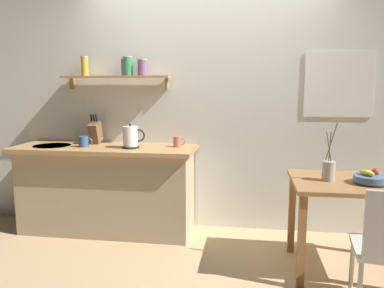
# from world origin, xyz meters

# --- Properties ---
(ground_plane) EXTENTS (14.00, 14.00, 0.00)m
(ground_plane) POSITION_xyz_m (0.00, 0.00, 0.00)
(ground_plane) COLOR tan
(back_wall) EXTENTS (6.80, 0.11, 2.70)m
(back_wall) POSITION_xyz_m (0.20, 0.65, 1.35)
(back_wall) COLOR silver
(back_wall) RESTS_ON ground_plane
(kitchen_counter) EXTENTS (1.83, 0.63, 0.90)m
(kitchen_counter) POSITION_xyz_m (-1.00, 0.32, 0.45)
(kitchen_counter) COLOR tan
(kitchen_counter) RESTS_ON ground_plane
(wall_shelf) EXTENTS (1.14, 0.20, 0.33)m
(wall_shelf) POSITION_xyz_m (-0.88, 0.49, 1.65)
(wall_shelf) COLOR tan
(dining_table) EXTENTS (1.01, 0.74, 0.76)m
(dining_table) POSITION_xyz_m (1.29, -0.23, 0.64)
(dining_table) COLOR #9E6B3D
(dining_table) RESTS_ON ground_plane
(fruit_bowl) EXTENTS (0.26, 0.26, 0.11)m
(fruit_bowl) POSITION_xyz_m (1.37, -0.29, 0.80)
(fruit_bowl) COLOR #51759E
(fruit_bowl) RESTS_ON dining_table
(twig_vase) EXTENTS (0.10, 0.10, 0.46)m
(twig_vase) POSITION_xyz_m (1.06, -0.25, 0.84)
(twig_vase) COLOR #B7B2A8
(twig_vase) RESTS_ON dining_table
(electric_kettle) EXTENTS (0.26, 0.17, 0.24)m
(electric_kettle) POSITION_xyz_m (-0.71, 0.25, 1.00)
(electric_kettle) COLOR black
(electric_kettle) RESTS_ON kitchen_counter
(knife_block) EXTENTS (0.10, 0.19, 0.31)m
(knife_block) POSITION_xyz_m (-1.15, 0.45, 1.02)
(knife_block) COLOR brown
(knife_block) RESTS_ON kitchen_counter
(coffee_mug_by_sink) EXTENTS (0.14, 0.09, 0.11)m
(coffee_mug_by_sink) POSITION_xyz_m (-1.19, 0.25, 0.95)
(coffee_mug_by_sink) COLOR #3D5B89
(coffee_mug_by_sink) RESTS_ON kitchen_counter
(coffee_mug_spare) EXTENTS (0.12, 0.08, 0.11)m
(coffee_mug_spare) POSITION_xyz_m (-0.27, 0.38, 0.95)
(coffee_mug_spare) COLOR #C6664C
(coffee_mug_spare) RESTS_ON kitchen_counter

